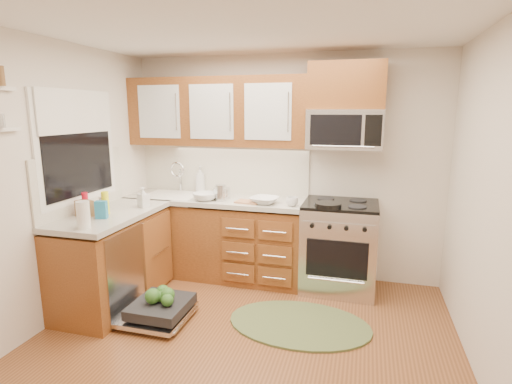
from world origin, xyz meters
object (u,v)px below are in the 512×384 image
(sink, at_px, (172,206))
(stock_pot, at_px, (222,193))
(upper_cabinets, at_px, (217,112))
(microwave, at_px, (345,129))
(cutting_board, at_px, (248,202))
(dishwasher, at_px, (157,310))
(bowl_b, at_px, (205,197))
(cup, at_px, (292,202))
(paper_towel_roll, at_px, (83,215))
(skillet, at_px, (328,205))
(rug, at_px, (299,324))
(bowl_a, at_px, (264,200))
(range, at_px, (339,246))

(sink, distance_m, stock_pot, 0.64)
(upper_cabinets, distance_m, sink, 1.21)
(microwave, height_order, sink, microwave)
(stock_pot, bearing_deg, cutting_board, -22.06)
(stock_pot, bearing_deg, upper_cabinets, 121.02)
(sink, xyz_separation_m, dishwasher, (0.39, -1.12, -0.70))
(bowl_b, xyz_separation_m, cup, (0.97, -0.02, 0.01))
(sink, distance_m, dishwasher, 1.38)
(microwave, xyz_separation_m, bowl_b, (-1.45, -0.28, -0.73))
(stock_pot, xyz_separation_m, cup, (0.83, -0.17, -0.01))
(upper_cabinets, relative_size, paper_towel_roll, 8.83)
(upper_cabinets, xyz_separation_m, cutting_board, (0.44, -0.30, -0.94))
(sink, height_order, stock_pot, stock_pot)
(stock_pot, relative_size, paper_towel_roll, 0.82)
(upper_cabinets, distance_m, cup, 1.33)
(sink, xyz_separation_m, skillet, (1.82, -0.24, 0.17))
(upper_cabinets, relative_size, rug, 1.61)
(cutting_board, bearing_deg, rug, -46.09)
(cutting_board, bearing_deg, microwave, 15.78)
(microwave, relative_size, stock_pot, 3.97)
(dishwasher, xyz_separation_m, bowl_b, (0.09, 0.97, 0.87))
(rug, xyz_separation_m, cutting_board, (-0.69, 0.72, 0.92))
(rug, bearing_deg, paper_towel_roll, -162.16)
(microwave, height_order, cup, microwave)
(paper_towel_roll, bearing_deg, upper_cabinets, 69.06)
(bowl_a, relative_size, cup, 2.39)
(upper_cabinets, height_order, skillet, upper_cabinets)
(dishwasher, bearing_deg, paper_towel_roll, -147.70)
(rug, relative_size, paper_towel_roll, 5.50)
(paper_towel_roll, xyz_separation_m, bowl_b, (0.56, 1.26, -0.07))
(bowl_b, bearing_deg, upper_cabinets, 81.72)
(dishwasher, distance_m, cup, 1.67)
(sink, xyz_separation_m, rug, (1.66, -0.86, -0.79))
(range, distance_m, paper_towel_roll, 2.52)
(skillet, distance_m, stock_pot, 1.23)
(microwave, relative_size, dishwasher, 1.09)
(dishwasher, relative_size, skillet, 2.71)
(dishwasher, bearing_deg, microwave, 39.07)
(upper_cabinets, xyz_separation_m, skillet, (1.30, -0.40, -0.90))
(paper_towel_roll, relative_size, bowl_b, 0.88)
(rug, relative_size, skillet, 4.94)
(stock_pot, distance_m, bowl_a, 0.55)
(range, relative_size, cutting_board, 3.67)
(sink, bearing_deg, microwave, 3.85)
(rug, distance_m, skillet, 1.16)
(upper_cabinets, bearing_deg, microwave, -1.02)
(upper_cabinets, distance_m, rug, 2.40)
(microwave, bearing_deg, bowl_a, -161.32)
(dishwasher, relative_size, bowl_a, 2.43)
(upper_cabinets, distance_m, bowl_a, 1.14)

